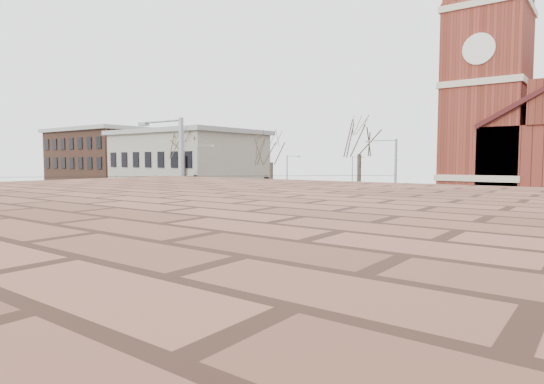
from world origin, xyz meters
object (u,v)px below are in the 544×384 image
Objects in this scene: signal_pole_se at (179,220)px; tree_nw_near at (271,158)px; parked_car_b at (480,262)px; signal_pole_ne at (393,190)px; streetlight_north_b at (353,177)px; signal_pole_nw at (199,182)px; tree_ne at (359,148)px; cargo_van at (166,261)px; tree_nw_far at (184,152)px; parked_car_a at (392,252)px; streetlight_north_a at (288,181)px.

tree_nw_near reaches higher than signal_pole_se.
parked_car_b is at bearing -15.09° from tree_nw_near.
streetlight_north_b is (-21.97, 36.50, -0.48)m from signal_pole_ne.
parked_car_b is (7.49, 19.54, -4.30)m from signal_pole_se.
tree_ne is (18.90, 1.39, 3.52)m from signal_pole_nw.
tree_nw_near is at bearing 170.43° from signal_pole_ne.
signal_pole_ne is at bearing -9.57° from tree_nw_near.
cargo_van is 27.26m from tree_nw_far.
tree_nw_far reaches higher than signal_pole_nw.
streetlight_north_b is 35.09m from tree_nw_near.
tree_nw_near is (-15.76, 6.15, 7.05)m from parked_car_a.
tree_nw_far reaches higher than tree_nw_near.
tree_nw_near is at bearing 5.71° from tree_nw_far.
signal_pole_se is 24.93m from tree_ne.
streetlight_north_b is at bearing 102.70° from tree_nw_near.
parked_car_a is 29.29m from tree_nw_far.
streetlight_north_b is at bearing 110.27° from signal_pole_se.
signal_pole_ne reaches higher than cargo_van.
streetlight_north_a is at bearing 134.28° from cargo_van.
tree_nw_near reaches higher than parked_car_b.
tree_nw_near reaches higher than parked_car_a.
tree_ne is (10.55, -1.02, 0.80)m from tree_nw_near.
tree_nw_near is (12.04, 1.20, -0.75)m from tree_nw_far.
streetlight_north_a is 2.01× the size of parked_car_b.
tree_nw_far is (-27.80, 4.94, 7.80)m from parked_car_a.
streetlight_north_b is at bearing 26.82° from parked_car_a.
streetlight_north_a is 31.20m from parked_car_a.
signal_pole_ne is 22.64m from signal_pole_nw.
cargo_van is 20.47m from tree_ne.
tree_nw_near is (8.35, 2.41, 2.72)m from signal_pole_nw.
tree_nw_far is 1.10× the size of tree_nw_near.
cargo_van is at bearing -49.20° from signal_pole_nw.
tree_nw_far is at bearing 156.57° from cargo_van.
tree_ne is (22.59, 0.18, 0.05)m from tree_nw_far.
signal_pole_se is 0.77× the size of tree_nw_far.
signal_pole_se reaches higher than streetlight_north_b.
parked_car_b is 0.38× the size of tree_nw_near.
cargo_van is (-7.71, 5.69, -3.82)m from signal_pole_se.
signal_pole_se reaches higher than parked_car_a.
tree_nw_far is at bearing 137.41° from signal_pole_se.
parked_car_b is at bearing -90.80° from parked_car_a.
signal_pole_se is 1.67× the size of cargo_van.
signal_pole_se is at bearing -60.64° from tree_nw_near.
tree_nw_near reaches higher than streetlight_north_b.
tree_nw_far is at bearing 97.75° from parked_car_b.
signal_pole_se reaches higher than parked_car_b.
tree_ne is at bearing -39.66° from streetlight_north_a.
signal_pole_se is 63.43m from streetlight_north_b.
streetlight_north_b reaches higher than cargo_van.
signal_pole_se is 19.80m from parked_car_a.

